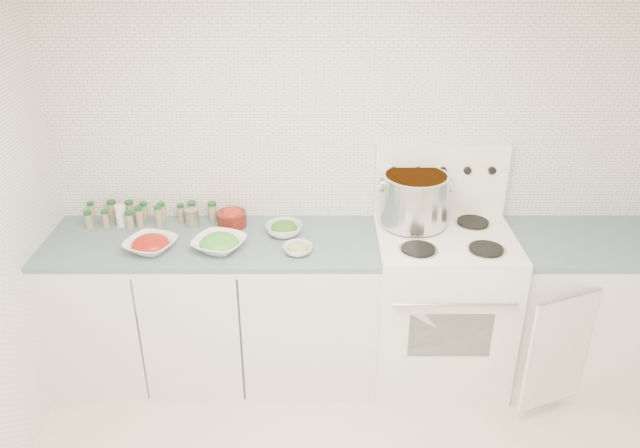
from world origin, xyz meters
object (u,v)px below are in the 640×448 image
at_px(stove, 440,301).
at_px(bowl_snowpea, 219,243).
at_px(bowl_tomato, 151,244).
at_px(stock_pot, 415,197).

bearing_deg(stove, bowl_snowpea, -175.17).
bearing_deg(bowl_tomato, stock_pot, 9.90).
distance_m(stock_pot, bowl_snowpea, 1.11).
bearing_deg(stove, bowl_tomato, -175.93).
xyz_separation_m(stove, bowl_snowpea, (-1.24, -0.11, 0.44)).
distance_m(stock_pot, bowl_tomato, 1.47).
relative_size(stove, bowl_snowpea, 3.89).
height_order(stock_pot, bowl_tomato, stock_pot).
xyz_separation_m(stock_pot, bowl_tomato, (-1.44, -0.25, -0.16)).
height_order(stove, stock_pot, stove).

